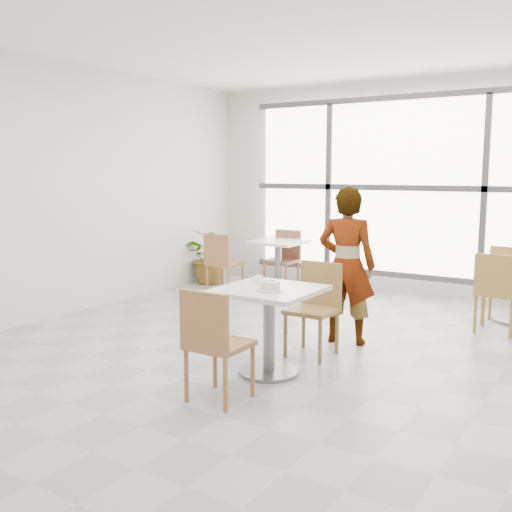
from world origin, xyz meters
The scene contains 17 objects.
floor centered at (0.00, 0.00, 0.00)m, with size 7.00×7.00×0.00m, color #9E9EA5.
ceiling centered at (0.00, 0.00, 3.00)m, with size 7.00×7.00×0.00m, color white.
wall_back centered at (0.00, 3.50, 1.50)m, with size 6.00×6.00×0.00m, color silver.
wall_left centered at (-3.00, 0.00, 1.50)m, with size 7.00×7.00×0.00m, color silver.
window centered at (0.00, 3.44, 1.50)m, with size 4.60×0.07×2.52m.
main_table centered at (0.18, -0.37, 0.52)m, with size 0.80×0.80×0.75m.
chair_near centered at (0.16, -1.15, 0.50)m, with size 0.42×0.42×0.87m.
chair_far centered at (0.25, 0.36, 0.50)m, with size 0.42×0.42×0.87m.
oatmeal_bowl centered at (0.25, -0.47, 0.79)m, with size 0.21×0.21×0.09m.
coffee_cup centered at (-0.01, -0.25, 0.78)m, with size 0.16×0.13×0.07m.
person centered at (0.35, 0.84, 0.79)m, with size 0.58×0.38×1.58m, color black.
bg_table_left centered at (-1.49, 2.61, 0.49)m, with size 0.70×0.70×0.75m.
bg_chair_left_near centered at (-2.07, 2.03, 0.50)m, with size 0.42×0.42×0.87m.
bg_chair_left_far centered at (-1.54, 2.88, 0.50)m, with size 0.42×0.42×0.87m.
bg_chair_right_near centered at (1.56, 2.00, 0.50)m, with size 0.42×0.42×0.87m.
bg_chair_right_far centered at (1.57, 2.52, 0.50)m, with size 0.42×0.42×0.87m.
plant_left centered at (-2.70, 2.63, 0.42)m, with size 0.76×0.66×0.85m, color #3F803A.
Camera 1 is at (2.70, -4.51, 1.72)m, focal length 41.13 mm.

